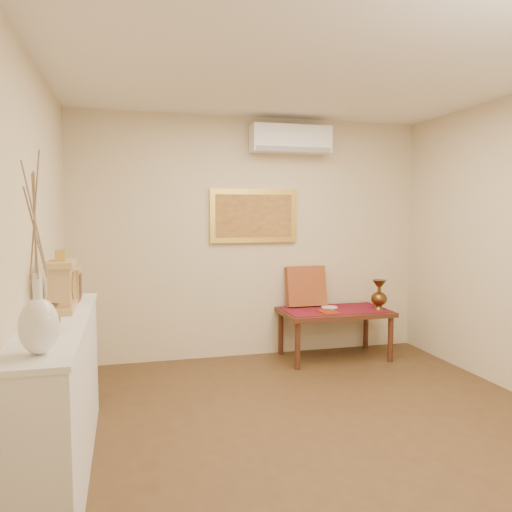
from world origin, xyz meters
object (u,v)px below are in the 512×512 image
object	(u,v)px
display_ledge	(59,397)
wooden_chest	(70,285)
brass_urn_tall	(379,291)
mantel_clock	(62,286)
white_vase	(36,252)
low_table	(335,316)

from	to	relation	value
display_ledge	wooden_chest	distance (m)	0.90
brass_urn_tall	display_ledge	world-z (taller)	display_ledge
brass_urn_tall	mantel_clock	bearing A→B (deg)	-154.62
display_ledge	brass_urn_tall	bearing A→B (deg)	29.23
white_vase	brass_urn_tall	size ratio (longest dim) A/B	2.38
brass_urn_tall	low_table	distance (m)	0.57
display_ledge	wooden_chest	bearing A→B (deg)	88.74
display_ledge	low_table	size ratio (longest dim) A/B	1.68
display_ledge	mantel_clock	size ratio (longest dim) A/B	4.93
brass_urn_tall	display_ledge	distance (m)	3.63
brass_urn_tall	low_table	size ratio (longest dim) A/B	0.34
mantel_clock	wooden_chest	world-z (taller)	mantel_clock
display_ledge	white_vase	bearing A→B (deg)	-88.13
display_ledge	mantel_clock	world-z (taller)	mantel_clock
mantel_clock	wooden_chest	xyz separation A→B (m)	(0.01, 0.39, -0.05)
white_vase	wooden_chest	world-z (taller)	white_vase
white_vase	mantel_clock	world-z (taller)	white_vase
mantel_clock	brass_urn_tall	bearing A→B (deg)	25.38
white_vase	display_ledge	world-z (taller)	white_vase
low_table	white_vase	bearing A→B (deg)	-134.92
low_table	wooden_chest	bearing A→B (deg)	-155.34
wooden_chest	mantel_clock	bearing A→B (deg)	-91.01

